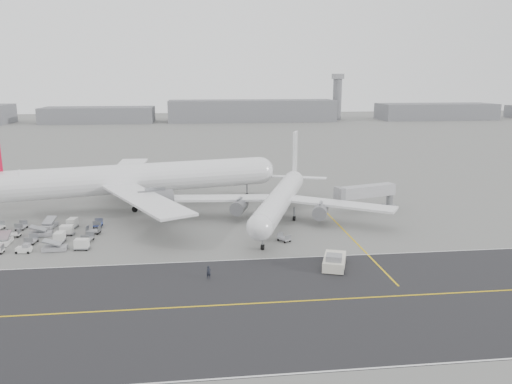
{
  "coord_description": "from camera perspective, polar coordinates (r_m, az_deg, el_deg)",
  "views": [
    {
      "loc": [
        2.96,
        -76.15,
        27.85
      ],
      "look_at": [
        13.42,
        12.0,
        7.67
      ],
      "focal_mm": 35.0,
      "sensor_mm": 36.0,
      "label": 1
    }
  ],
  "objects": [
    {
      "name": "control_tower",
      "position": [
        354.88,
        9.27,
        10.78
      ],
      "size": [
        7.0,
        7.0,
        31.25
      ],
      "color": "slate",
      "rests_on": "ground"
    },
    {
      "name": "pushback_tug",
      "position": [
        76.76,
        8.95,
        -7.82
      ],
      "size": [
        5.12,
        8.62,
        2.45
      ],
      "rotation": [
        0.0,
        0.0,
        -0.34
      ],
      "color": "silver",
      "rests_on": "ground"
    },
    {
      "name": "airliner_b",
      "position": [
        99.8,
        2.87,
        -0.69
      ],
      "size": [
        43.41,
        44.23,
        15.86
      ],
      "rotation": [
        0.0,
        0.0,
        -0.33
      ],
      "color": "white",
      "rests_on": "ground"
    },
    {
      "name": "gse_cluster",
      "position": [
        97.07,
        -23.75,
        -4.99
      ],
      "size": [
        27.31,
        22.28,
        1.92
      ],
      "primitive_type": null,
      "rotation": [
        0.0,
        0.0,
        -0.06
      ],
      "color": "#96969B",
      "rests_on": "ground"
    },
    {
      "name": "taxiway",
      "position": [
        64.53,
        -4.38,
        -12.79
      ],
      "size": [
        220.0,
        59.0,
        0.03
      ],
      "color": "#2A2A2D",
      "rests_on": "ground"
    },
    {
      "name": "jet_bridge",
      "position": [
        109.91,
        12.5,
        -0.06
      ],
      "size": [
        15.06,
        7.03,
        5.66
      ],
      "rotation": [
        0.0,
        0.0,
        0.3
      ],
      "color": "gray",
      "rests_on": "ground"
    },
    {
      "name": "horizon_buildings",
      "position": [
        338.39,
        -2.18,
        8.08
      ],
      "size": [
        520.0,
        28.0,
        28.0
      ],
      "primitive_type": null,
      "color": "slate",
      "rests_on": "ground"
    },
    {
      "name": "airliner_a",
      "position": [
        112.22,
        -13.84,
        1.49
      ],
      "size": [
        65.06,
        63.66,
        22.78
      ],
      "rotation": [
        0.0,
        0.0,
        1.8
      ],
      "color": "white",
      "rests_on": "ground"
    },
    {
      "name": "ground",
      "position": [
        81.14,
        -8.51,
        -7.41
      ],
      "size": [
        700.0,
        700.0,
        0.0
      ],
      "primitive_type": "plane",
      "color": "gray",
      "rests_on": "ground"
    },
    {
      "name": "stray_dolly",
      "position": [
        88.06,
        3.22,
        -5.65
      ],
      "size": [
        2.41,
        2.69,
        1.41
      ],
      "primitive_type": null,
      "rotation": [
        0.0,
        0.0,
        0.55
      ],
      "color": "silver",
      "rests_on": "ground"
    },
    {
      "name": "ground_crew_a",
      "position": [
        72.2,
        -5.43,
        -9.12
      ],
      "size": [
        0.8,
        0.64,
        1.91
      ],
      "primitive_type": "imported",
      "rotation": [
        0.0,
        0.0,
        0.3
      ],
      "color": "black",
      "rests_on": "ground"
    }
  ]
}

